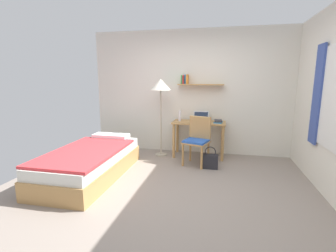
% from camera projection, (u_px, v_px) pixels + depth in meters
% --- Properties ---
extents(ground_plane, '(5.28, 5.28, 0.00)m').
position_uv_depth(ground_plane, '(176.00, 191.00, 3.49)').
color(ground_plane, gray).
extents(wall_back, '(4.40, 0.27, 2.60)m').
position_uv_depth(wall_back, '(194.00, 93.00, 5.19)').
color(wall_back, silver).
rests_on(wall_back, ground_plane).
extents(bed, '(0.98, 2.04, 0.54)m').
position_uv_depth(bed, '(91.00, 162.00, 4.00)').
color(bed, '#B2844C').
rests_on(bed, ground_plane).
extents(desk, '(1.06, 0.51, 0.73)m').
position_uv_depth(desk, '(199.00, 129.00, 4.98)').
color(desk, '#B2844C').
rests_on(desk, ground_plane).
extents(desk_chair, '(0.54, 0.52, 0.90)m').
position_uv_depth(desk_chair, '(197.00, 139.00, 4.54)').
color(desk_chair, '#B2844C').
rests_on(desk_chair, ground_plane).
extents(standing_lamp, '(0.41, 0.41, 1.59)m').
position_uv_depth(standing_lamp, '(161.00, 88.00, 4.91)').
color(standing_lamp, '#B2A893').
rests_on(standing_lamp, ground_plane).
extents(laptop, '(0.32, 0.22, 0.20)m').
position_uv_depth(laptop, '(201.00, 119.00, 5.01)').
color(laptop, '#B7BABF').
rests_on(laptop, desk).
extents(water_bottle, '(0.05, 0.05, 0.22)m').
position_uv_depth(water_bottle, '(180.00, 116.00, 5.01)').
color(water_bottle, silver).
rests_on(water_bottle, desk).
extents(book_stack, '(0.18, 0.26, 0.05)m').
position_uv_depth(book_stack, '(218.00, 121.00, 4.85)').
color(book_stack, '#3384C6').
rests_on(book_stack, desk).
extents(handbag, '(0.28, 0.12, 0.41)m').
position_uv_depth(handbag, '(210.00, 161.00, 4.37)').
color(handbag, '#232328').
rests_on(handbag, ground_plane).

